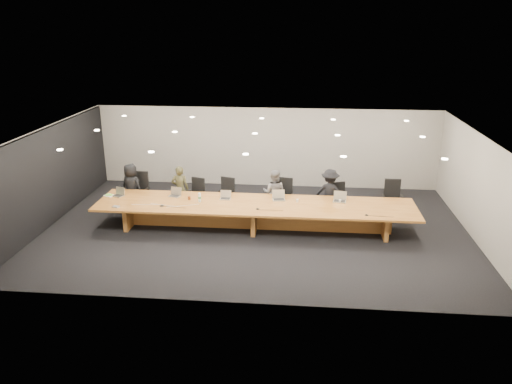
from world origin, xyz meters
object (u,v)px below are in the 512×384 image
laptop_d (279,195)px  water_bottle (200,198)px  av_box (116,207)px  chair_mid_right (283,196)px  laptop_c (225,195)px  person_a (132,187)px  mic_center (258,209)px  chair_mid_left (225,195)px  mic_right (367,215)px  laptop_a (118,192)px  person_b (180,189)px  laptop_b (174,192)px  person_d (330,193)px  mic_left (162,205)px  person_c (274,193)px  amber_mug (189,198)px  laptop_e (340,197)px  conference_table (255,211)px  chair_left (195,195)px  paper_cup_near (297,201)px  chair_far_right (393,199)px  paper_cup_far (340,201)px  chair_right (340,199)px  chair_far_left (139,191)px

laptop_d → water_bottle: 2.27m
av_box → chair_mid_right: bearing=38.1°
laptop_c → laptop_d: bearing=3.1°
person_a → mic_center: (4.08, -1.56, 0.02)m
chair_mid_left → chair_mid_right: bearing=17.8°
chair_mid_right → mic_right: bearing=-29.2°
laptop_a → mic_center: bearing=13.4°
person_b → laptop_b: person_b is taller
person_d → laptop_d: bearing=40.7°
av_box → mic_left: 1.26m
person_c → amber_mug: bearing=30.4°
laptop_a → mic_left: laptop_a is taller
person_b → laptop_e: size_ratio=4.04×
conference_table → laptop_e: 2.45m
chair_left → person_a: 2.01m
person_a → laptop_c: person_a is taller
laptop_d → water_bottle: (-2.24, -0.35, -0.01)m
laptop_d → av_box: laptop_d is taller
laptop_c → paper_cup_near: (2.08, -0.05, -0.08)m
chair_left → laptop_a: 2.33m
water_bottle → chair_mid_left: bearing=65.6°
amber_mug → mic_left: 0.88m
paper_cup_near → conference_table: bearing=-167.6°
person_a → water_bottle: person_a is taller
chair_far_right → paper_cup_far: chair_far_right is taller
paper_cup_far → av_box: size_ratio=0.45×
amber_mug → laptop_c: bearing=7.8°
person_b → laptop_c: 1.74m
laptop_a → mic_left: bearing=-2.1°
person_d → laptop_c: size_ratio=4.75×
conference_table → paper_cup_far: (2.40, 0.34, 0.27)m
amber_mug → conference_table: bearing=-5.0°
chair_right → person_b: size_ratio=0.69×
water_bottle → mic_center: size_ratio=2.37×
chair_far_right → mic_left: size_ratio=8.51×
chair_mid_right → mic_center: size_ratio=10.44×
conference_table → person_b: size_ratio=6.12×
chair_mid_left → chair_mid_right: 1.80m
laptop_a → amber_mug: size_ratio=3.15×
person_a → chair_right: bearing=-158.5°
person_a → paper_cup_far: person_a is taller
water_bottle → mic_center: 1.76m
chair_far_left → laptop_e: chair_far_left is taller
chair_far_left → chair_far_right: size_ratio=1.03×
chair_left → person_a: bearing=-160.5°
chair_far_right → laptop_a: chair_far_right is taller
chair_mid_left → laptop_e: 3.54m
chair_far_left → person_b: bearing=-0.4°
chair_right → chair_far_right: size_ratio=0.88×
person_b → paper_cup_near: size_ratio=17.23×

